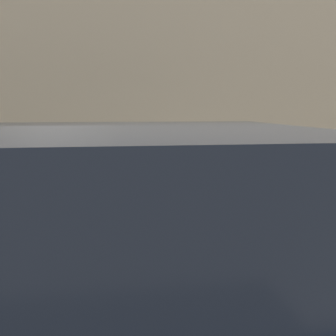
% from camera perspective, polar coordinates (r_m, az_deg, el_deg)
% --- Properties ---
extents(sidewalk, '(24.00, 2.80, 0.13)m').
position_cam_1_polar(sidewalk, '(4.74, -2.45, -12.28)').
color(sidewalk, '#BCB7AD').
rests_on(sidewalk, ground_plane).
extents(building_facade, '(24.00, 0.30, 4.79)m').
position_cam_1_polar(building_facade, '(6.28, -5.05, 14.86)').
color(building_facade, tan).
rests_on(building_facade, ground_plane).
extents(parking_meter, '(0.20, 0.14, 1.53)m').
position_cam_1_polar(parking_meter, '(3.39, 0.00, -0.86)').
color(parking_meter, gray).
rests_on(parking_meter, sidewalk).
extents(parked_car_beside_meter, '(4.86, 2.21, 1.77)m').
position_cam_1_polar(parked_car_beside_meter, '(2.08, -22.78, -18.60)').
color(parked_car_beside_meter, black).
rests_on(parked_car_beside_meter, ground_plane).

